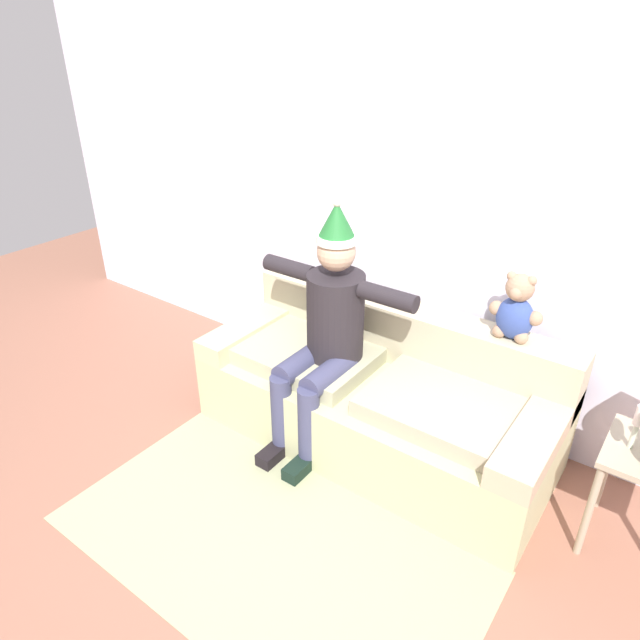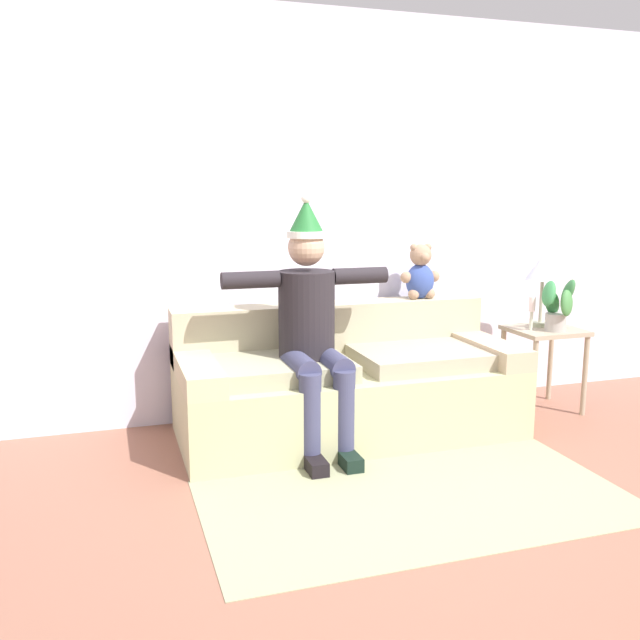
% 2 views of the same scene
% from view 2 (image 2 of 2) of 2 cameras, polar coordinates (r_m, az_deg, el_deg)
% --- Properties ---
extents(ground_plane, '(10.00, 10.00, 0.00)m').
position_cam_2_polar(ground_plane, '(3.60, 7.81, -14.40)').
color(ground_plane, '#945F4B').
extents(back_wall, '(7.00, 0.10, 2.70)m').
position_cam_2_polar(back_wall, '(4.71, 0.03, 8.60)').
color(back_wall, silver).
rests_on(back_wall, ground_plane).
extents(couch, '(2.12, 0.92, 0.79)m').
position_cam_2_polar(couch, '(4.36, 2.20, -5.37)').
color(couch, '#B9B889').
rests_on(couch, ground_plane).
extents(person_seated, '(1.02, 0.77, 1.51)m').
position_cam_2_polar(person_seated, '(4.02, -0.75, -0.16)').
color(person_seated, '#262125').
rests_on(person_seated, ground_plane).
extents(teddy_bear, '(0.29, 0.17, 0.38)m').
position_cam_2_polar(teddy_bear, '(4.74, 8.39, 3.83)').
color(teddy_bear, '#354B94').
rests_on(teddy_bear, couch).
extents(side_table, '(0.47, 0.44, 0.59)m').
position_cam_2_polar(side_table, '(5.01, 18.23, -1.88)').
color(side_table, tan).
rests_on(side_table, ground_plane).
extents(table_lamp, '(0.24, 0.24, 0.51)m').
position_cam_2_polar(table_lamp, '(5.01, 18.14, 3.96)').
color(table_lamp, '#AEB992').
rests_on(table_lamp, side_table).
extents(potted_plant, '(0.27, 0.24, 0.38)m').
position_cam_2_polar(potted_plant, '(4.88, 19.26, 1.08)').
color(potted_plant, '#AFA9A1').
rests_on(potted_plant, side_table).
extents(candle_tall, '(0.04, 0.04, 0.23)m').
position_cam_2_polar(candle_tall, '(4.87, 17.30, 0.91)').
color(candle_tall, beige).
rests_on(candle_tall, side_table).
extents(area_rug, '(2.13, 1.15, 0.01)m').
position_cam_2_polar(area_rug, '(3.56, 8.15, -14.65)').
color(area_rug, '#9EA07A').
rests_on(area_rug, ground_plane).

